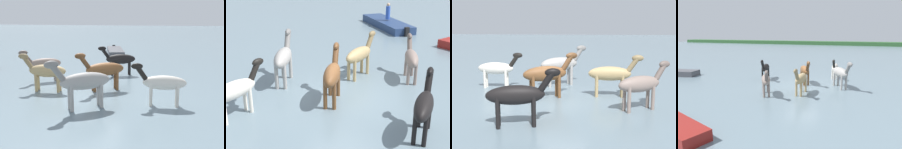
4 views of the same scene
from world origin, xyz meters
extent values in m
plane|color=slate|center=(0.00, 0.00, 0.00)|extent=(164.37, 164.37, 0.00)
ellipsoid|color=brown|center=(0.05, 0.52, 1.09)|extent=(1.48, 2.00, 0.66)
cylinder|color=brown|center=(0.48, 0.09, 0.55)|extent=(0.15, 0.15, 1.09)
cylinder|color=brown|center=(0.20, -0.07, 0.55)|extent=(0.15, 0.15, 1.09)
cylinder|color=brown|center=(-0.10, 1.12, 0.55)|extent=(0.15, 0.15, 1.09)
cylinder|color=brown|center=(-0.38, 0.96, 0.55)|extent=(0.15, 0.15, 1.09)
cylinder|color=#50311A|center=(0.56, -0.39, 1.52)|extent=(0.50, 0.64, 0.73)
ellipsoid|color=#50311A|center=(0.67, -0.57, 1.82)|extent=(0.47, 0.58, 0.29)
ellipsoid|color=silver|center=(1.94, 3.41, 1.00)|extent=(0.61, 1.83, 0.61)
cylinder|color=silver|center=(2.11, 2.88, 0.50)|extent=(0.13, 0.13, 1.00)
cylinder|color=silver|center=(1.82, 2.87, 0.50)|extent=(0.13, 0.13, 1.00)
cylinder|color=silver|center=(2.07, 3.96, 0.50)|extent=(0.13, 0.13, 1.00)
cylinder|color=silver|center=(1.78, 3.95, 0.50)|extent=(0.13, 0.13, 1.00)
cylinder|color=black|center=(1.98, 2.46, 1.39)|extent=(0.23, 0.56, 0.67)
ellipsoid|color=black|center=(1.99, 2.27, 1.67)|extent=(0.23, 0.50, 0.27)
ellipsoid|color=tan|center=(0.70, -2.26, 1.04)|extent=(0.63, 1.91, 0.64)
cylinder|color=tan|center=(0.88, -2.82, 0.52)|extent=(0.14, 0.14, 1.04)
cylinder|color=tan|center=(0.57, -2.83, 0.52)|extent=(0.14, 0.14, 1.04)
cylinder|color=tan|center=(0.83, -1.69, 0.52)|extent=(0.14, 0.14, 1.04)
cylinder|color=tan|center=(0.52, -1.70, 0.52)|extent=(0.14, 0.14, 1.04)
cylinder|color=olive|center=(0.74, -3.26, 1.45)|extent=(0.24, 0.59, 0.69)
ellipsoid|color=olive|center=(0.75, -3.46, 1.74)|extent=(0.24, 0.52, 0.28)
ellipsoid|color=#9E9993|center=(2.83, 0.27, 1.15)|extent=(1.67, 2.08, 0.70)
cylinder|color=#9E9993|center=(3.32, -0.16, 0.58)|extent=(0.15, 0.15, 1.15)
cylinder|color=#9E9993|center=(3.04, -0.34, 0.58)|extent=(0.15, 0.15, 1.15)
cylinder|color=#9E9993|center=(2.62, 0.88, 0.58)|extent=(0.15, 0.15, 1.15)
cylinder|color=#9E9993|center=(2.34, 0.70, 0.58)|extent=(0.15, 0.15, 1.15)
cylinder|color=slate|center=(3.45, -0.65, 1.61)|extent=(0.56, 0.67, 0.77)
ellipsoid|color=slate|center=(3.57, -0.83, 1.92)|extent=(0.52, 0.61, 0.31)
ellipsoid|color=black|center=(-3.60, 0.80, 1.02)|extent=(1.02, 1.92, 0.62)
cylinder|color=black|center=(-3.31, 0.31, 0.51)|extent=(0.14, 0.14, 1.02)
cylinder|color=black|center=(-3.59, 0.22, 0.51)|extent=(0.14, 0.14, 1.02)
cylinder|color=black|center=(-3.61, 1.37, 0.51)|extent=(0.14, 0.14, 1.02)
cylinder|color=black|center=(-3.89, 1.29, 0.51)|extent=(0.14, 0.14, 1.02)
cylinder|color=black|center=(-3.33, -0.14, 1.42)|extent=(0.36, 0.60, 0.68)
ellipsoid|color=black|center=(-3.28, -0.33, 1.70)|extent=(0.34, 0.54, 0.27)
ellipsoid|color=gray|center=(-1.35, -3.28, 1.01)|extent=(1.41, 1.84, 0.62)
cylinder|color=gray|center=(-0.94, -3.67, 0.51)|extent=(0.13, 0.13, 1.01)
cylinder|color=gray|center=(-1.20, -3.82, 0.51)|extent=(0.13, 0.13, 1.01)
cylinder|color=gray|center=(-1.51, -2.73, 0.51)|extent=(0.13, 0.13, 1.01)
cylinder|color=gray|center=(-1.77, -2.89, 0.51)|extent=(0.13, 0.13, 1.01)
cylinder|color=#63544C|center=(-0.85, -4.11, 1.41)|extent=(0.47, 0.59, 0.67)
ellipsoid|color=#63544C|center=(-0.75, -4.27, 1.69)|extent=(0.44, 0.54, 0.27)
camera|label=1|loc=(12.94, 3.13, 3.77)|focal=43.06mm
camera|label=2|loc=(-6.64, 9.17, 5.28)|focal=51.48mm
camera|label=3|loc=(-12.27, -1.74, 3.18)|focal=47.12mm
camera|label=4|loc=(4.75, -14.38, 3.90)|focal=32.28mm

